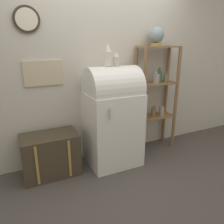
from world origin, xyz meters
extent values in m
plane|color=#4C4742|center=(0.00, 0.00, 0.00)|extent=(12.00, 12.00, 0.00)
cube|color=beige|center=(0.00, 0.58, 1.35)|extent=(7.00, 0.05, 2.70)
cylinder|color=#382D1E|center=(-0.95, 0.54, 1.90)|extent=(0.30, 0.03, 0.30)
cylinder|color=beige|center=(-0.95, 0.52, 1.90)|extent=(0.24, 0.01, 0.24)
cube|color=#C6B793|center=(-0.81, 0.54, 1.28)|extent=(0.48, 0.02, 0.31)
cube|color=white|center=(0.00, 0.25, 0.51)|extent=(0.70, 0.61, 1.01)
cylinder|color=white|center=(0.00, 0.25, 1.07)|extent=(0.68, 0.58, 0.58)
cylinder|color=#B7B7BC|center=(-0.19, -0.08, 0.84)|extent=(0.02, 0.02, 0.14)
cube|color=#423828|center=(-0.86, 0.30, 0.27)|extent=(0.70, 0.42, 0.55)
cube|color=#AD8942|center=(-1.05, 0.09, 0.27)|extent=(0.03, 0.01, 0.49)
cube|color=#AD8942|center=(-0.66, 0.09, 0.27)|extent=(0.03, 0.01, 0.49)
cylinder|color=olive|center=(0.51, 0.26, 0.80)|extent=(0.05, 0.05, 1.60)
cylinder|color=olive|center=(1.10, 0.26, 0.80)|extent=(0.05, 0.05, 1.60)
cylinder|color=olive|center=(0.51, 0.51, 0.80)|extent=(0.05, 0.05, 1.60)
cylinder|color=olive|center=(1.10, 0.51, 0.80)|extent=(0.05, 0.05, 1.60)
cube|color=olive|center=(0.81, 0.38, 0.52)|extent=(0.62, 0.28, 0.02)
cube|color=olive|center=(0.81, 0.38, 1.06)|extent=(0.62, 0.28, 0.02)
cube|color=olive|center=(0.81, 0.38, 1.59)|extent=(0.62, 0.28, 0.02)
cylinder|color=#7F6647|center=(0.95, 0.35, 1.13)|extent=(0.08, 0.08, 0.12)
cylinder|color=#7F6647|center=(0.95, 0.35, 1.20)|extent=(0.03, 0.03, 0.03)
cylinder|color=#9E998E|center=(0.77, 0.34, 1.14)|extent=(0.10, 0.10, 0.14)
cylinder|color=#9E998E|center=(0.77, 0.34, 1.23)|extent=(0.04, 0.04, 0.04)
cylinder|color=#9E998E|center=(0.92, 0.36, 0.61)|extent=(0.08, 0.08, 0.14)
cylinder|color=#9E998E|center=(0.92, 0.36, 0.70)|extent=(0.03, 0.03, 0.04)
cylinder|color=#335B3D|center=(0.84, 0.37, 1.16)|extent=(0.09, 0.09, 0.18)
cylinder|color=#335B3D|center=(0.84, 0.37, 1.27)|extent=(0.04, 0.04, 0.05)
cylinder|color=#7F6647|center=(0.77, 0.37, 0.60)|extent=(0.07, 0.07, 0.14)
cylinder|color=#7F6647|center=(0.77, 0.37, 0.69)|extent=(0.03, 0.03, 0.04)
cylinder|color=#AD8942|center=(0.76, 0.40, 1.62)|extent=(0.15, 0.15, 0.04)
sphere|color=#7F939E|center=(0.76, 0.40, 1.75)|extent=(0.22, 0.22, 0.22)
cylinder|color=silver|center=(-0.06, 0.25, 1.45)|extent=(0.10, 0.10, 0.18)
cone|color=silver|center=(-0.06, 0.25, 1.59)|extent=(0.08, 0.08, 0.10)
cylinder|color=beige|center=(0.05, 0.25, 1.42)|extent=(0.09, 0.09, 0.11)
cone|color=beige|center=(0.05, 0.25, 1.51)|extent=(0.08, 0.08, 0.06)
camera|label=1|loc=(-1.21, -2.30, 1.65)|focal=35.00mm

